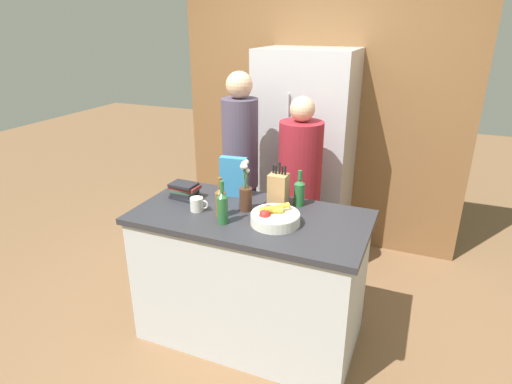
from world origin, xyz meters
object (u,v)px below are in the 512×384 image
at_px(fruit_bowl, 275,217).
at_px(flower_vase, 246,194).
at_px(bottle_vinegar, 221,201).
at_px(person_in_blue, 299,187).
at_px(refrigerator, 304,157).
at_px(person_at_sink, 240,166).
at_px(cereal_box, 234,177).
at_px(coffee_mug, 197,204).
at_px(bottle_wine, 223,207).
at_px(book_stack, 185,190).
at_px(knife_block, 278,190).
at_px(bottle_oil, 299,192).

xyz_separation_m(fruit_bowl, flower_vase, (-0.24, 0.11, 0.07)).
bearing_deg(bottle_vinegar, person_in_blue, 70.81).
bearing_deg(refrigerator, person_at_sink, -118.34).
bearing_deg(cereal_box, coffee_mug, -108.20).
bearing_deg(person_at_sink, bottle_wine, -44.35).
bearing_deg(book_stack, bottle_vinegar, -25.10).
height_order(knife_block, bottle_vinegar, knife_block).
relative_size(coffee_mug, bottle_vinegar, 0.46).
distance_m(flower_vase, book_stack, 0.48).
height_order(knife_block, person_at_sink, person_at_sink).
bearing_deg(bottle_wine, cereal_box, 106.80).
distance_m(fruit_bowl, flower_vase, 0.28).
height_order(bottle_oil, person_at_sink, person_at_sink).
height_order(knife_block, book_stack, knife_block).
relative_size(refrigerator, person_at_sink, 1.08).
xyz_separation_m(knife_block, book_stack, (-0.66, -0.11, -0.06)).
distance_m(book_stack, person_in_blue, 0.90).
relative_size(bottle_wine, person_at_sink, 0.16).
bearing_deg(refrigerator, bottle_vinegar, -95.22).
relative_size(knife_block, flower_vase, 0.89).
relative_size(bottle_vinegar, person_in_blue, 0.16).
height_order(flower_vase, bottle_vinegar, flower_vase).
distance_m(knife_block, book_stack, 0.67).
xyz_separation_m(knife_block, bottle_vinegar, (-0.28, -0.28, -0.01)).
relative_size(flower_vase, cereal_box, 1.22).
xyz_separation_m(refrigerator, person_in_blue, (0.15, -0.62, -0.05)).
bearing_deg(person_in_blue, bottle_oil, -73.33).
distance_m(cereal_box, book_stack, 0.35).
xyz_separation_m(flower_vase, cereal_box, (-0.18, 0.20, 0.03)).
relative_size(coffee_mug, bottle_oil, 0.49).
bearing_deg(person_at_sink, person_in_blue, 30.39).
bearing_deg(book_stack, cereal_box, 29.50).
bearing_deg(person_at_sink, fruit_bowl, -24.52).
relative_size(knife_block, bottle_wine, 1.11).
xyz_separation_m(knife_block, person_in_blue, (-0.01, 0.51, -0.16)).
xyz_separation_m(fruit_bowl, bottle_wine, (-0.29, -0.12, 0.06)).
bearing_deg(person_in_blue, cereal_box, -127.82).
bearing_deg(refrigerator, flower_vase, -90.97).
xyz_separation_m(cereal_box, bottle_oil, (0.48, 0.01, -0.04)).
height_order(coffee_mug, person_in_blue, person_in_blue).
bearing_deg(coffee_mug, person_at_sink, 92.67).
xyz_separation_m(refrigerator, fruit_bowl, (0.22, -1.38, 0.04)).
bearing_deg(person_at_sink, refrigerator, 89.65).
distance_m(flower_vase, coffee_mug, 0.32).
relative_size(bottle_oil, bottle_vinegar, 0.95).
height_order(flower_vase, book_stack, flower_vase).
xyz_separation_m(flower_vase, person_at_sink, (-0.32, 0.63, -0.05)).
relative_size(flower_vase, book_stack, 1.72).
bearing_deg(bottle_oil, cereal_box, -178.26).
bearing_deg(coffee_mug, knife_block, 29.64).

